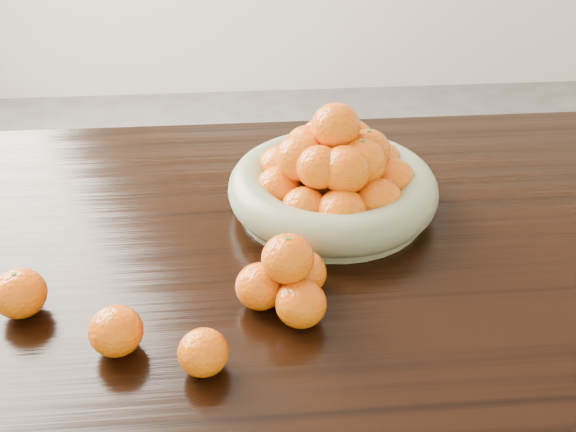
{
  "coord_description": "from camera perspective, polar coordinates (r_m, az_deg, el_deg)",
  "views": [
    {
      "loc": [
        -0.04,
        -0.87,
        1.4
      ],
      "look_at": [
        0.03,
        -0.02,
        0.83
      ],
      "focal_mm": 40.0,
      "sensor_mm": 36.0,
      "label": 1
    }
  ],
  "objects": [
    {
      "name": "dining_table",
      "position": [
        1.14,
        -1.45,
        -6.61
      ],
      "size": [
        2.0,
        1.0,
        0.75
      ],
      "color": "black",
      "rests_on": "ground"
    },
    {
      "name": "fruit_bowl",
      "position": [
        1.16,
        4.11,
        3.26
      ],
      "size": [
        0.38,
        0.38,
        0.2
      ],
      "rotation": [
        0.0,
        0.0,
        -0.34
      ],
      "color": "gray",
      "rests_on": "dining_table"
    },
    {
      "name": "orange_pyramid",
      "position": [
        0.94,
        -0.02,
        -5.68
      ],
      "size": [
        0.14,
        0.14,
        0.12
      ],
      "rotation": [
        0.0,
        0.0,
        0.4
      ],
      "color": "orange",
      "rests_on": "dining_table"
    },
    {
      "name": "loose_orange_0",
      "position": [
        1.02,
        -22.75,
        -6.37
      ],
      "size": [
        0.08,
        0.08,
        0.07
      ],
      "primitive_type": "ellipsoid",
      "color": "orange",
      "rests_on": "dining_table"
    },
    {
      "name": "loose_orange_1",
      "position": [
        0.91,
        -15.04,
        -9.85
      ],
      "size": [
        0.07,
        0.07,
        0.07
      ],
      "primitive_type": "ellipsoid",
      "color": "orange",
      "rests_on": "dining_table"
    },
    {
      "name": "loose_orange_2",
      "position": [
        0.87,
        -7.54,
        -11.93
      ],
      "size": [
        0.07,
        0.07,
        0.06
      ],
      "primitive_type": "ellipsoid",
      "color": "orange",
      "rests_on": "dining_table"
    }
  ]
}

